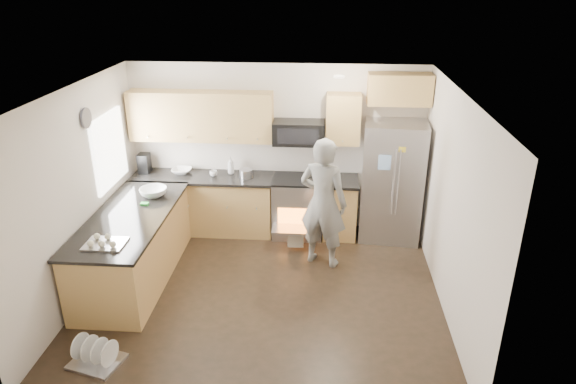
# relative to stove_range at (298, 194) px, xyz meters

# --- Properties ---
(ground) EXTENTS (4.50, 4.50, 0.00)m
(ground) POSITION_rel_stove_range_xyz_m (-0.35, -1.69, -0.68)
(ground) COLOR black
(ground) RESTS_ON ground
(room_shell) EXTENTS (4.54, 4.04, 2.62)m
(room_shell) POSITION_rel_stove_range_xyz_m (-0.39, -1.68, 1.00)
(room_shell) COLOR beige
(room_shell) RESTS_ON ground
(back_cabinet_run) EXTENTS (4.45, 0.64, 2.50)m
(back_cabinet_run) POSITION_rel_stove_range_xyz_m (-0.94, 0.05, 0.29)
(back_cabinet_run) COLOR #B48648
(back_cabinet_run) RESTS_ON ground
(peninsula) EXTENTS (0.96, 2.36, 1.04)m
(peninsula) POSITION_rel_stove_range_xyz_m (-2.10, -1.44, -0.21)
(peninsula) COLOR #B48648
(peninsula) RESTS_ON ground
(stove_range) EXTENTS (0.76, 0.97, 1.79)m
(stove_range) POSITION_rel_stove_range_xyz_m (0.00, 0.00, 0.00)
(stove_range) COLOR #B7B7BC
(stove_range) RESTS_ON ground
(refrigerator) EXTENTS (0.96, 0.78, 1.83)m
(refrigerator) POSITION_rel_stove_range_xyz_m (1.42, 0.01, 0.24)
(refrigerator) COLOR #B7B7BC
(refrigerator) RESTS_ON ground
(person) EXTENTS (0.79, 0.65, 1.85)m
(person) POSITION_rel_stove_range_xyz_m (0.39, -0.86, 0.25)
(person) COLOR gray
(person) RESTS_ON ground
(dish_rack) EXTENTS (0.60, 0.53, 0.32)m
(dish_rack) POSITION_rel_stove_range_xyz_m (-1.95, -3.11, -0.59)
(dish_rack) COLOR #B7B7BC
(dish_rack) RESTS_ON ground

